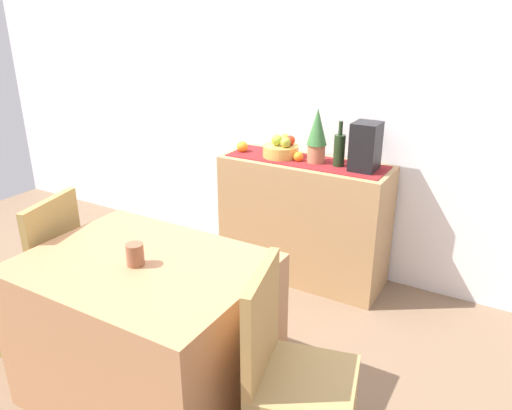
% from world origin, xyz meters
% --- Properties ---
extents(ground_plane, '(6.40, 6.40, 0.02)m').
position_xyz_m(ground_plane, '(0.00, 0.00, -0.01)').
color(ground_plane, '#795F48').
rests_on(ground_plane, ground).
extents(room_wall_rear, '(6.40, 0.06, 2.70)m').
position_xyz_m(room_wall_rear, '(0.00, 1.18, 1.35)').
color(room_wall_rear, white).
rests_on(room_wall_rear, ground).
extents(sideboard_console, '(1.15, 0.42, 0.86)m').
position_xyz_m(sideboard_console, '(0.06, 0.92, 0.43)').
color(sideboard_console, tan).
rests_on(sideboard_console, ground).
extents(table_runner, '(1.08, 0.32, 0.01)m').
position_xyz_m(table_runner, '(0.06, 0.92, 0.86)').
color(table_runner, maroon).
rests_on(table_runner, sideboard_console).
extents(fruit_bowl, '(0.24, 0.24, 0.08)m').
position_xyz_m(fruit_bowl, '(-0.13, 0.92, 0.90)').
color(fruit_bowl, gold).
rests_on(fruit_bowl, table_runner).
extents(apple_rear, '(0.07, 0.07, 0.07)m').
position_xyz_m(apple_rear, '(-0.07, 0.89, 0.97)').
color(apple_rear, '#9A9F32').
rests_on(apple_rear, fruit_bowl).
extents(apple_front, '(0.07, 0.07, 0.07)m').
position_xyz_m(apple_front, '(-0.13, 0.99, 0.97)').
color(apple_front, gold).
rests_on(apple_front, fruit_bowl).
extents(apple_center, '(0.07, 0.07, 0.07)m').
position_xyz_m(apple_center, '(-0.15, 0.91, 0.98)').
color(apple_center, '#92AE30').
rests_on(apple_center, fruit_bowl).
extents(apple_left, '(0.07, 0.07, 0.07)m').
position_xyz_m(apple_left, '(-0.07, 0.96, 0.97)').
color(apple_left, red).
rests_on(apple_left, fruit_bowl).
extents(wine_bottle, '(0.07, 0.07, 0.30)m').
position_xyz_m(wine_bottle, '(0.29, 0.92, 0.97)').
color(wine_bottle, '#1E3219').
rests_on(wine_bottle, sideboard_console).
extents(coffee_maker, '(0.16, 0.18, 0.31)m').
position_xyz_m(coffee_maker, '(0.46, 0.92, 1.01)').
color(coffee_maker, black).
rests_on(coffee_maker, sideboard_console).
extents(potted_plant, '(0.13, 0.13, 0.36)m').
position_xyz_m(potted_plant, '(0.14, 0.92, 1.05)').
color(potted_plant, '#B4714F').
rests_on(potted_plant, sideboard_console).
extents(orange_loose_near_bowl, '(0.08, 0.08, 0.08)m').
position_xyz_m(orange_loose_near_bowl, '(-0.42, 0.90, 0.90)').
color(orange_loose_near_bowl, orange).
rests_on(orange_loose_near_bowl, sideboard_console).
extents(orange_loose_far, '(0.07, 0.07, 0.07)m').
position_xyz_m(orange_loose_far, '(0.02, 0.89, 0.89)').
color(orange_loose_far, orange).
rests_on(orange_loose_far, sideboard_console).
extents(dining_table, '(1.09, 0.82, 0.74)m').
position_xyz_m(dining_table, '(-0.07, -0.54, 0.37)').
color(dining_table, '#B27A51').
rests_on(dining_table, ground).
extents(coffee_cup, '(0.08, 0.08, 0.10)m').
position_xyz_m(coffee_cup, '(-0.07, -0.56, 0.79)').
color(coffee_cup, brown).
rests_on(coffee_cup, dining_table).
extents(chair_near_window, '(0.48, 0.48, 0.90)m').
position_xyz_m(chair_near_window, '(-0.88, -0.53, 0.27)').
color(chair_near_window, '#A58948').
rests_on(chair_near_window, ground).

